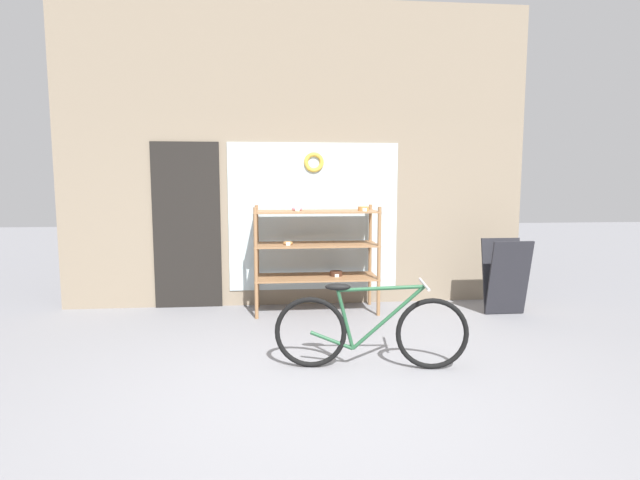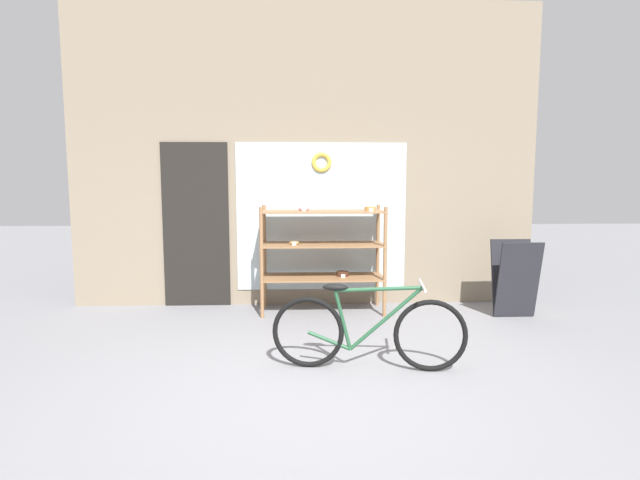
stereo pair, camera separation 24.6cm
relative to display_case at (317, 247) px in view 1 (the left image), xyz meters
The scene contains 5 objects.
ground_plane 2.66m from the display_case, 94.58° to the right, with size 30.00×30.00×0.00m, color gray.
storefront_facade 1.18m from the display_case, 118.53° to the left, with size 5.99×0.13×3.87m.
display_case is the anchor object (origin of this frame).
bicycle 2.02m from the display_case, 81.77° to the right, with size 1.66×0.46×0.76m.
sandwich_board 2.32m from the display_case, ahead, with size 0.49×0.38×0.91m.
Camera 1 is at (-0.36, -3.51, 1.61)m, focal length 28.00 mm.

